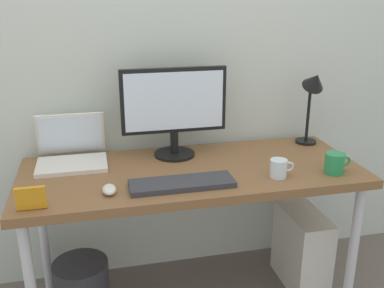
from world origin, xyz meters
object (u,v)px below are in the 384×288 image
Objects in this scene: laptop at (71,151)px; coffee_mug at (335,163)px; desk at (192,181)px; glass_cup at (279,168)px; mouse at (109,190)px; photo_frame at (31,198)px; desk_lamp at (313,92)px; computer_tower at (302,249)px; monitor at (174,107)px; keyboard at (182,183)px.

coffee_mug is at bearing -18.92° from laptop.
desk is 0.41m from glass_cup.
laptop is 3.56× the size of mouse.
desk_lamp is at bearing 18.10° from photo_frame.
glass_cup is at bearing -143.23° from computer_tower.
desk is 14.16× the size of glass_cup.
laptop is 0.97m from glass_cup.
keyboard is (-0.04, -0.36, -0.24)m from monitor.
computer_tower is (0.98, 0.19, -0.53)m from mouse.
coffee_mug is at bearing -29.72° from monitor.
glass_cup is at bearing -42.55° from monitor.
desk_lamp is at bearing 65.68° from computer_tower.
monitor reaches higher than desk.
monitor is 0.55m from mouse.
coffee_mug reaches higher than computer_tower.
coffee_mug is at bearing -0.59° from mouse.
computer_tower is at bearing 36.77° from glass_cup.
laptop is 1.29m from computer_tower.
glass_cup is 0.26× the size of computer_tower.
monitor is 1.59× the size of laptop.
monitor is (-0.05, 0.19, 0.31)m from desk.
monitor is 4.12× the size of coffee_mug.
desk_lamp is 0.55m from glass_cup.
desk_lamp is 4.54× the size of mouse.
laptop is at bearing 161.08° from coffee_mug.
keyboard is at bearing -115.38° from desk.
desk is at bearing 25.10° from mouse.
monitor reaches higher than computer_tower.
monitor is 0.53m from laptop.
keyboard is (0.45, -0.38, -0.05)m from laptop.
monitor is 0.73m from desk_lamp.
computer_tower is (-0.08, -0.18, -0.80)m from desk_lamp.
desk_lamp is (0.68, 0.19, 0.35)m from desk.
coffee_mug reaches higher than mouse.
laptop is 1.22m from coffee_mug.
desk is at bearing -179.18° from computer_tower.
coffee_mug is (0.70, -0.01, 0.03)m from keyboard.
computer_tower is at bearing -15.33° from monitor.
coffee_mug is 0.29× the size of computer_tower.
photo_frame is at bearing -161.90° from desk_lamp.
mouse is 0.21× the size of computer_tower.
keyboard is 3.56× the size of coffee_mug.
coffee_mug is at bearing 2.95° from photo_frame.
computer_tower is (0.68, 0.19, -0.53)m from keyboard.
keyboard is 1.05× the size of computer_tower.
desk is 4.87× the size of laptop.
laptop is 0.73× the size of keyboard.
coffee_mug is at bearing -100.10° from desk_lamp.
desk_lamp is 0.83m from computer_tower.
laptop reaches higher than photo_frame.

